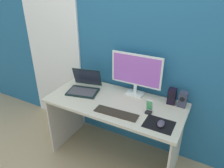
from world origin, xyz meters
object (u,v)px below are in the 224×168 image
mouse (161,124)px  phone_in_dock (149,108)px  speaker_right (183,99)px  laptop (84,87)px  speaker_near_monitor (172,96)px  keyboard_external (116,113)px  monitor (136,72)px

mouse → phone_in_dock: size_ratio=0.72×
speaker_right → laptop: (-1.01, -0.18, -0.03)m
speaker_near_monitor → laptop: 0.93m
speaker_near_monitor → keyboard_external: speaker_near_monitor is taller
speaker_right → keyboard_external: (-0.50, -0.41, -0.07)m
speaker_near_monitor → phone_in_dock: 0.30m
speaker_right → keyboard_external: speaker_right is taller
keyboard_external → phone_in_dock: phone_in_dock is taller
speaker_near_monitor → mouse: size_ratio=1.62×
speaker_right → mouse: (-0.09, -0.39, -0.06)m
speaker_right → keyboard_external: 0.65m
monitor → keyboard_external: size_ratio=1.32×
monitor → speaker_right: 0.52m
monitor → speaker_right: bearing=-0.8°
phone_in_dock → laptop: bearing=174.2°
monitor → speaker_near_monitor: (0.39, -0.01, -0.17)m
monitor → mouse: size_ratio=5.41×
speaker_near_monitor → phone_in_dock: (-0.14, -0.26, -0.03)m
speaker_right → speaker_near_monitor: 0.10m
laptop → phone_in_dock: 0.77m
speaker_right → speaker_near_monitor: bearing=180.0°
monitor → speaker_near_monitor: size_ratio=3.34×
keyboard_external → monitor: bearing=85.9°
monitor → mouse: (0.40, -0.40, -0.23)m
monitor → laptop: 0.59m
laptop → keyboard_external: size_ratio=0.92×
monitor → speaker_near_monitor: bearing=-1.0°
speaker_near_monitor → phone_in_dock: speaker_near_monitor is taller
monitor → phone_in_dock: size_ratio=3.89×
monitor → keyboard_external: bearing=-91.3°
speaker_right → speaker_near_monitor: (-0.10, 0.00, 0.00)m
keyboard_external → speaker_right: bearing=36.8°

